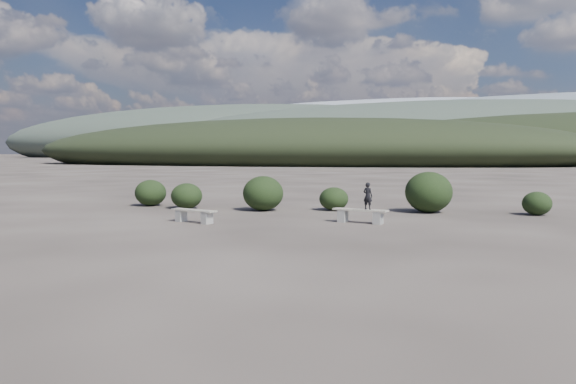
% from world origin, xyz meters
% --- Properties ---
extents(ground, '(1200.00, 1200.00, 0.00)m').
position_xyz_m(ground, '(0.00, 0.00, 0.00)').
color(ground, '#2C2622').
rests_on(ground, ground).
extents(bench_left, '(1.74, 0.85, 0.43)m').
position_xyz_m(bench_left, '(-3.24, 4.05, 0.26)').
color(bench_left, slate).
rests_on(bench_left, ground).
extents(bench_right, '(1.84, 0.72, 0.45)m').
position_xyz_m(bench_right, '(1.92, 5.50, 0.27)').
color(bench_right, slate).
rests_on(bench_right, ground).
extents(seated_person, '(0.37, 0.30, 0.87)m').
position_xyz_m(seated_person, '(2.17, 5.45, 0.89)').
color(seated_person, black).
rests_on(seated_person, bench_right).
extents(shrub_a, '(1.26, 1.26, 1.03)m').
position_xyz_m(shrub_a, '(-5.58, 8.12, 0.52)').
color(shrub_a, black).
rests_on(shrub_a, ground).
extents(shrub_b, '(1.58, 1.58, 1.36)m').
position_xyz_m(shrub_b, '(-2.35, 8.25, 0.68)').
color(shrub_b, black).
rests_on(shrub_b, ground).
extents(shrub_c, '(1.14, 1.14, 0.91)m').
position_xyz_m(shrub_c, '(0.27, 9.13, 0.46)').
color(shrub_c, black).
rests_on(shrub_c, ground).
extents(shrub_d, '(1.77, 1.77, 1.55)m').
position_xyz_m(shrub_d, '(3.86, 9.43, 0.77)').
color(shrub_d, black).
rests_on(shrub_d, ground).
extents(shrub_e, '(1.03, 1.03, 0.86)m').
position_xyz_m(shrub_e, '(7.66, 9.59, 0.43)').
color(shrub_e, black).
rests_on(shrub_e, ground).
extents(shrub_f, '(1.31, 1.31, 1.11)m').
position_xyz_m(shrub_f, '(-7.58, 8.72, 0.56)').
color(shrub_f, black).
rests_on(shrub_f, ground).
extents(mountain_ridges, '(500.00, 400.00, 56.00)m').
position_xyz_m(mountain_ridges, '(-7.48, 339.06, 10.84)').
color(mountain_ridges, black).
rests_on(mountain_ridges, ground).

